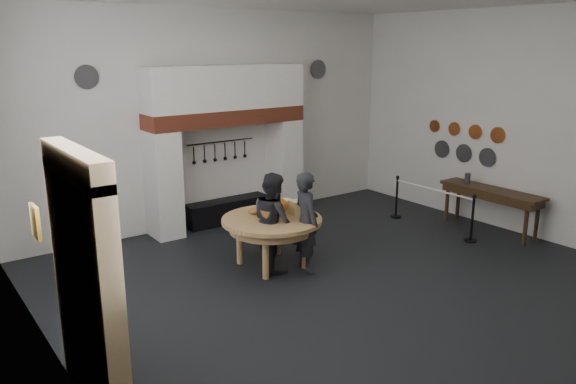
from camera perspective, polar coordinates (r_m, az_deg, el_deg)
floor at (r=9.56m, az=5.26°, el=-8.54°), size 9.00×8.00×0.02m
wall_back at (r=12.16m, az=-7.11°, el=7.47°), size 9.00×0.02×4.50m
wall_left at (r=6.86m, az=-23.80°, el=0.66°), size 0.02×8.00×4.50m
wall_right at (r=12.34m, az=21.54°, el=6.67°), size 0.02×8.00×4.50m
chimney_pier_left at (r=11.42m, az=-12.53°, el=0.75°), size 0.55×0.70×2.15m
chimney_pier_right at (r=12.84m, az=-0.42°, el=2.65°), size 0.55×0.70×2.15m
hearth_brick_band at (r=11.85m, az=-6.28°, el=7.60°), size 3.50×0.72×0.32m
chimney_hood at (r=11.79m, az=-6.37°, el=10.54°), size 3.50×0.70×0.90m
iron_range at (r=12.33m, az=-6.18°, el=-1.91°), size 1.90×0.45×0.50m
utensil_rail at (r=12.16m, az=-6.85°, el=5.10°), size 1.60×0.02×0.02m
door_recess at (r=6.25m, az=-20.48°, el=-10.04°), size 0.04×1.10×2.50m
door_jamb_near at (r=5.64m, az=-17.60°, el=-12.00°), size 0.22×0.30×2.60m
door_jamb_far at (r=6.88m, az=-21.44°, el=-7.38°), size 0.22×0.30×2.60m
door_lintel at (r=5.85m, az=-20.86°, el=2.72°), size 0.22×1.70×0.30m
wall_plaque at (r=7.79m, az=-24.28°, el=-2.78°), size 0.05×0.34×0.44m
work_table at (r=9.69m, az=-1.65°, el=-2.85°), size 2.14×2.14×0.07m
pumpkin at (r=9.82m, az=-1.03°, el=-1.44°), size 0.36×0.36×0.31m
cheese_block_big at (r=9.88m, az=0.89°, el=-1.55°), size 0.22×0.22×0.24m
cheese_block_small at (r=10.11m, az=-0.22°, el=-1.29°), size 0.18×0.18×0.20m
wicker_basket at (r=9.45m, az=-1.90°, el=-2.40°), size 0.39×0.39×0.22m
bread_loaf at (r=9.89m, az=-3.29°, el=-1.90°), size 0.31×0.18×0.13m
visitor_near at (r=9.50m, az=1.88°, el=-3.06°), size 0.54×0.70×1.73m
visitor_far at (r=9.59m, az=-1.49°, el=-2.99°), size 0.79×0.93×1.70m
side_table at (r=12.25m, az=19.98°, el=0.17°), size 0.55×2.20×0.06m
pewter_jug at (r=12.55m, az=17.78°, el=1.35°), size 0.12×0.12×0.22m
copper_pan_a at (r=12.46m, az=20.54°, el=5.43°), size 0.03×0.34×0.34m
copper_pan_b at (r=12.76m, az=18.49°, el=5.81°), size 0.03×0.32×0.32m
copper_pan_c at (r=13.09m, az=16.53°, el=6.16°), size 0.03×0.30×0.30m
copper_pan_d at (r=13.42m, az=14.67°, el=6.50°), size 0.03×0.28×0.28m
pewter_plate_left at (r=12.65m, az=19.58°, el=3.34°), size 0.03×0.40×0.40m
pewter_plate_mid at (r=12.99m, az=17.42°, el=3.80°), size 0.03×0.40×0.40m
pewter_plate_right at (r=13.35m, az=15.36°, el=4.23°), size 0.03×0.40×0.40m
pewter_plate_back_left at (r=10.98m, az=-19.78°, el=10.94°), size 0.44×0.03×0.44m
pewter_plate_back_right at (r=13.56m, az=3.08°, el=12.34°), size 0.44×0.03×0.44m
barrier_post_near at (r=11.57m, az=18.22°, el=-2.68°), size 0.05×0.05×0.90m
barrier_post_far at (r=12.77m, az=10.98°, el=-0.58°), size 0.05×0.05×0.90m
barrier_rope at (r=12.04m, az=14.54°, el=0.24°), size 0.04×2.00×0.04m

